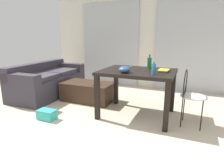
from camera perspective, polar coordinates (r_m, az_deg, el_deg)
The scene contains 15 objects.
ground_plane at distance 3.24m, azimuth 1.26°, elevation -9.50°, with size 8.37×8.37×0.00m, color beige.
wall_back at distance 5.03m, azimuth 10.62°, elevation 13.21°, with size 5.26×0.10×2.49m, color silver.
curtains at distance 4.95m, azimuth 10.32°, elevation 11.30°, with size 3.59×0.03×2.16m.
couch at distance 4.55m, azimuth -18.57°, elevation 0.68°, with size 0.87×1.79×0.72m.
coffee_table at distance 3.97m, azimuth -7.16°, elevation -2.24°, with size 1.03×0.57×0.38m.
craft_table at distance 3.11m, azimuth 7.62°, elevation 2.13°, with size 1.16×0.91×0.76m.
wire_chair at distance 2.98m, azimuth 22.18°, elevation -1.97°, with size 0.37×0.38×0.84m.
bottle_near at distance 2.79m, azimuth 12.35°, elevation 4.38°, with size 0.06×0.06×0.18m.
bottle_far at distance 3.29m, azimuth 11.11°, elevation 6.20°, with size 0.07×0.07×0.24m.
bowl at distance 2.87m, azimuth 3.79°, elevation 4.35°, with size 0.18×0.18×0.10m, color #2D4C7A.
book_stack at distance 3.08m, azimuth 15.08°, elevation 3.95°, with size 0.17×0.26×0.03m.
tv_remote_on_table at distance 3.12m, azimuth 2.94°, elevation 4.44°, with size 0.05×0.16×0.02m, color #B7B7B2.
scissors at distance 3.41m, azimuth 5.21°, elevation 5.07°, with size 0.05×0.10×0.00m.
tv_remote_primary at distance 3.67m, azimuth -4.58°, elevation -0.25°, with size 0.05×0.15×0.03m, color #232326.
shoebox at distance 3.26m, azimuth -18.89°, elevation -8.63°, with size 0.29×0.19×0.16m.
Camera 1 is at (1.09, -1.42, 1.29)m, focal length 30.61 mm.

